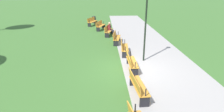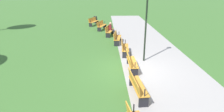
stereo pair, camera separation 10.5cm
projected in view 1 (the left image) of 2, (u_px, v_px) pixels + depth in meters
The scene contains 12 objects.
ground_plane at pixel (132, 69), 10.41m from camera, with size 120.00×120.00×0.00m, color #3D6B2D.
path_paving at pixel (162, 69), 10.48m from camera, with size 40.71×4.32×0.01m, color #A39E99.
bench_0 at pixel (92, 21), 22.03m from camera, with size 1.83×1.16×0.89m.
bench_1 at pixel (100, 25), 19.80m from camera, with size 1.85×1.04×0.89m.
bench_2 at pixel (108, 30), 17.48m from camera, with size 1.85×0.90×0.89m.
bench_3 at pixel (116, 37), 15.11m from camera, with size 1.85×0.77×0.89m.
bench_4 at pixel (124, 47), 12.69m from camera, with size 1.83×0.62×0.89m.
bench_5 at pixel (131, 61), 10.24m from camera, with size 1.79×0.47×0.89m.
bench_6 at pixel (137, 85), 7.78m from camera, with size 1.83×0.62×0.89m.
person_seated at pixel (110, 28), 17.62m from camera, with size 0.42×0.57×1.20m.
lamp_post at pixel (146, 10), 10.65m from camera, with size 0.32×0.32×4.36m.
trash_bin at pixel (94, 20), 23.58m from camera, with size 0.41×0.41×0.81m, color black.
Camera 1 is at (9.46, -1.55, 4.25)m, focal length 30.66 mm.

